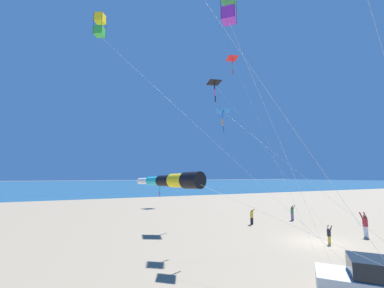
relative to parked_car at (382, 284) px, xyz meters
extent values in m
plane|color=gray|center=(-7.78, 6.25, -0.95)|extent=(600.00, 600.00, 0.00)
cube|color=#285B7A|center=(-172.78, 6.25, -0.95)|extent=(240.00, 600.00, 0.01)
cylinder|color=black|center=(-1.78, -0.33, -0.62)|extent=(0.64, 0.60, 0.66)
cube|color=silver|center=(-7.13, 11.29, -0.53)|extent=(0.37, 0.29, 0.84)
cylinder|color=#B72833|center=(-7.13, 11.29, 0.24)|extent=(0.51, 0.51, 0.70)
sphere|color=brown|center=(-7.13, 11.29, 0.72)|extent=(0.26, 0.26, 0.26)
cylinder|color=#B72833|center=(-7.36, 11.21, 0.76)|extent=(0.43, 0.28, 0.53)
cylinder|color=#B72833|center=(-7.21, 11.52, 0.76)|extent=(0.43, 0.28, 0.53)
cube|color=#232328|center=(-15.46, 6.17, -0.61)|extent=(0.30, 0.24, 0.68)
cylinder|color=gold|center=(-15.46, 6.17, 0.01)|extent=(0.41, 0.41, 0.56)
sphere|color=brown|center=(-15.46, 6.17, 0.40)|extent=(0.21, 0.21, 0.21)
cylinder|color=gold|center=(-15.39, 6.35, 0.43)|extent=(0.35, 0.22, 0.43)
cylinder|color=gold|center=(-15.27, 6.10, 0.43)|extent=(0.35, 0.22, 0.43)
cube|color=gold|center=(-6.98, 6.56, -0.67)|extent=(0.15, 0.24, 0.57)
cylinder|color=#232328|center=(-6.98, 6.56, -0.15)|extent=(0.31, 0.31, 0.47)
sphere|color=tan|center=(-6.98, 6.56, 0.17)|extent=(0.18, 0.18, 0.18)
cylinder|color=#232328|center=(-7.12, 6.65, 0.20)|extent=(0.12, 0.29, 0.36)
cylinder|color=#232328|center=(-6.89, 6.70, 0.20)|extent=(0.12, 0.29, 0.36)
cube|color=#8E6B9E|center=(-15.43, 11.91, -0.59)|extent=(0.18, 0.30, 0.72)
cylinder|color=#3D7F51|center=(-15.43, 11.91, 0.06)|extent=(0.37, 0.37, 0.59)
sphere|color=brown|center=(-15.43, 11.91, 0.47)|extent=(0.22, 0.22, 0.22)
cylinder|color=#3D7F51|center=(-15.55, 12.07, 0.51)|extent=(0.14, 0.37, 0.45)
cylinder|color=#3D7F51|center=(-15.26, 12.03, 0.51)|extent=(0.14, 0.37, 0.45)
cylinder|color=white|center=(2.07, -2.89, 8.50)|extent=(2.27, 0.84, 18.90)
cylinder|color=black|center=(-0.92, -7.47, 3.93)|extent=(0.82, 0.71, 0.53)
cylinder|color=yellow|center=(-1.57, -7.69, 3.91)|extent=(0.79, 0.64, 0.46)
cylinder|color=black|center=(-2.21, -7.90, 3.89)|extent=(0.77, 0.57, 0.39)
cylinder|color=#1EB7C6|center=(-2.85, -8.11, 3.88)|extent=(0.75, 0.50, 0.32)
cylinder|color=white|center=(-3.50, -8.32, 3.86)|extent=(0.72, 0.44, 0.25)
cylinder|color=white|center=(1.12, -2.23, 1.43)|extent=(3.45, 10.29, 4.76)
cylinder|color=white|center=(-0.98, -6.36, 9.43)|extent=(7.17, 9.55, 20.76)
pyramid|color=black|center=(-20.02, 4.50, 15.97)|extent=(2.15, 1.85, 0.52)
cylinder|color=black|center=(-20.01, 4.48, 15.86)|extent=(0.70, 1.44, 0.45)
cylinder|color=black|center=(-20.02, 4.51, 15.37)|extent=(0.18, 0.23, 0.83)
cylinder|color=#EF4C93|center=(-20.02, 4.58, 14.55)|extent=(0.17, 0.22, 0.83)
cylinder|color=black|center=(-19.98, 4.61, 13.74)|extent=(0.21, 0.17, 0.82)
cylinder|color=white|center=(-14.16, 6.68, 7.42)|extent=(11.69, 4.42, 16.75)
cube|color=yellow|center=(-9.27, -9.92, 13.76)|extent=(0.74, 0.74, 0.54)
cube|color=green|center=(-9.27, -9.92, 12.90)|extent=(0.74, 0.74, 0.54)
cylinder|color=black|center=(-9.18, -10.29, 13.33)|extent=(0.02, 0.02, 1.40)
cylinder|color=black|center=(-8.90, -9.83, 13.33)|extent=(0.02, 0.02, 1.40)
cylinder|color=black|center=(-9.64, -10.01, 13.33)|extent=(0.02, 0.02, 1.40)
cylinder|color=black|center=(-9.36, -9.55, 13.33)|extent=(0.02, 0.02, 1.40)
cylinder|color=white|center=(-5.17, -4.22, 5.84)|extent=(8.21, 11.39, 13.58)
pyramid|color=purple|center=(-33.39, 1.86, 3.46)|extent=(1.99, 2.25, 0.52)
cylinder|color=black|center=(-33.36, 1.85, 3.35)|extent=(1.46, 0.80, 0.44)
cylinder|color=purple|center=(-33.39, 1.81, 2.84)|extent=(0.23, 0.26, 0.86)
cylinder|color=#1EB7C6|center=(-33.43, 1.75, 1.99)|extent=(0.21, 0.21, 0.85)
cylinder|color=purple|center=(-33.44, 1.71, 1.14)|extent=(0.14, 0.19, 0.85)
cylinder|color=white|center=(-25.77, 3.68, 1.17)|extent=(15.18, 3.67, 4.24)
cube|color=purple|center=(-2.73, -4.80, 11.30)|extent=(0.85, 0.85, 0.60)
cylinder|color=black|center=(-2.72, -5.23, 11.79)|extent=(0.02, 0.02, 1.57)
cylinder|color=black|center=(-2.30, -4.80, 11.79)|extent=(0.02, 0.02, 1.57)
cylinder|color=black|center=(-3.15, -4.81, 11.79)|extent=(0.02, 0.02, 1.57)
cylinder|color=black|center=(-2.74, -4.38, 11.79)|extent=(0.02, 0.02, 1.57)
cylinder|color=white|center=(-2.87, -1.61, 5.03)|extent=(0.31, 6.40, 11.96)
pyramid|color=red|center=(-13.66, 2.93, 15.93)|extent=(1.38, 1.10, 0.39)
cylinder|color=black|center=(-13.65, 2.90, 15.87)|extent=(0.33, 0.99, 0.38)
cylinder|color=red|center=(-13.64, 2.90, 15.54)|extent=(0.11, 0.09, 0.54)
cylinder|color=green|center=(-13.64, 2.90, 15.00)|extent=(0.14, 0.13, 0.55)
cylinder|color=red|center=(-13.65, 2.92, 14.46)|extent=(0.15, 0.17, 0.55)
cylinder|color=white|center=(-9.90, 3.44, 7.44)|extent=(7.51, 1.08, 16.78)
pyramid|color=blue|center=(-9.43, -0.94, 8.99)|extent=(1.33, 1.01, 0.41)
cylinder|color=black|center=(-9.42, -0.97, 8.92)|extent=(0.24, 0.99, 0.40)
cylinder|color=blue|center=(-9.45, -0.99, 8.60)|extent=(0.18, 0.16, 0.55)
cylinder|color=orange|center=(-9.47, -0.99, 8.06)|extent=(0.15, 0.17, 0.54)
cylinder|color=blue|center=(-9.44, -0.94, 7.53)|extent=(0.12, 0.15, 0.54)
cylinder|color=white|center=(-3.31, 0.12, 3.96)|extent=(12.23, 2.19, 9.83)
camera|label=1|loc=(5.90, -10.66, 4.05)|focal=22.95mm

